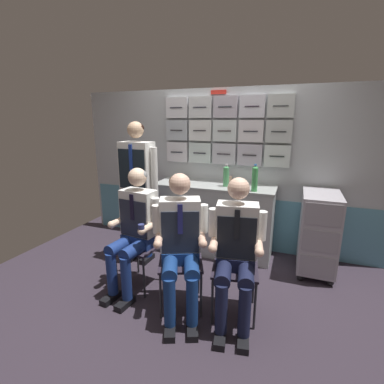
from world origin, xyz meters
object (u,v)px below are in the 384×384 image
Objects in this scene: crew_member_right at (180,239)px; crew_member_standing at (138,180)px; folding_chair_near_trolley at (236,255)px; crew_member_near_trolley at (236,245)px; service_trolley at (318,231)px; folding_chair_left at (145,235)px; paper_cup_blue at (230,179)px; folding_chair_right at (181,249)px; water_bottle_short at (255,178)px; crew_member_left at (134,225)px.

crew_member_right is 0.75× the size of crew_member_standing.
crew_member_near_trolley reaches higher than folding_chair_near_trolley.
service_trolley is 1.37m from crew_member_near_trolley.
folding_chair_left is 1.39m from paper_cup_blue.
service_trolley is at bearing 57.78° from crew_member_near_trolley.
crew_member_standing reaches higher than folding_chair_left.
crew_member_right reaches higher than folding_chair_near_trolley.
folding_chair_right is 2.70× the size of water_bottle_short.
service_trolley is at bearing 12.55° from crew_member_standing.
water_bottle_short is 3.59× the size of paper_cup_blue.
crew_member_standing is at bearing 153.34° from crew_member_near_trolley.
crew_member_left is at bearing -177.03° from folding_chair_near_trolley.
crew_member_right reaches higher than service_trolley.
crew_member_right is at bearing -30.22° from folding_chair_left.
water_bottle_short is (0.01, 0.92, 0.54)m from folding_chair_near_trolley.
paper_cup_blue is (-0.37, 1.26, 0.44)m from folding_chair_near_trolley.
crew_member_standing is at bearing 116.98° from crew_member_left.
crew_member_left is 1.47m from water_bottle_short.
crew_member_right reaches higher than folding_chair_right.
crew_member_near_trolley is 0.74× the size of crew_member_standing.
water_bottle_short is (0.53, 0.99, 0.54)m from folding_chair_right.
folding_chair_left is 0.67× the size of crew_member_right.
folding_chair_left is 0.72m from crew_member_standing.
water_bottle_short is 0.51m from paper_cup_blue.
folding_chair_right is 0.67× the size of crew_member_right.
crew_member_standing is (-2.08, -0.46, 0.53)m from service_trolley.
crew_member_standing is at bearing -142.56° from paper_cup_blue.
crew_member_standing is (-0.87, 0.74, 0.32)m from crew_member_right.
folding_chair_right is 0.53m from folding_chair_near_trolley.
folding_chair_near_trolley is at bearing -6.01° from folding_chair_left.
folding_chair_right is 0.68× the size of crew_member_near_trolley.
folding_chair_left is at bearing 160.31° from folding_chair_right.
folding_chair_right is 1.00× the size of folding_chair_near_trolley.
crew_member_standing reaches higher than service_trolley.
service_trolley is 2.07m from crew_member_left.
crew_member_standing is at bearing 139.59° from crew_member_right.
service_trolley reaches higher than folding_chair_left.
folding_chair_near_trolley is (1.02, -0.11, 0.00)m from folding_chair_left.
crew_member_standing is 5.40× the size of water_bottle_short.
crew_member_right reaches higher than crew_member_near_trolley.
service_trolley is at bearing 26.42° from folding_chair_left.
paper_cup_blue reaches higher than service_trolley.
folding_chair_left is 0.53m from folding_chair_right.
folding_chair_left is 9.70× the size of paper_cup_blue.
service_trolley is at bearing 5.02° from water_bottle_short.
folding_chair_near_trolley is at bearing -127.27° from service_trolley.
folding_chair_right is at bearing -172.35° from folding_chair_near_trolley.
paper_cup_blue is (0.67, 1.31, 0.26)m from crew_member_left.
water_bottle_short is (0.46, 1.14, 0.36)m from crew_member_right.
crew_member_left reaches higher than folding_chair_right.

